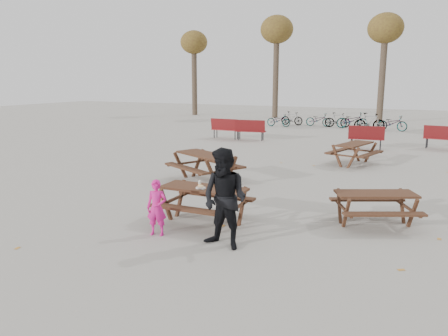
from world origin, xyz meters
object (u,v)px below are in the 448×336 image
at_px(food_tray, 201,188).
at_px(adult, 225,199).
at_px(picnic_table_far, 354,154).
at_px(picnic_table_east, 375,209).
at_px(soda_bottle, 200,185).
at_px(child, 157,208).
at_px(picnic_table_north, 205,168).
at_px(main_picnic_table, 204,196).

distance_m(food_tray, adult, 1.35).
height_order(adult, picnic_table_far, adult).
bearing_deg(picnic_table_east, picnic_table_far, 77.15).
distance_m(soda_bottle, picnic_table_far, 8.33).
relative_size(child, picnic_table_east, 0.68).
bearing_deg(soda_bottle, child, -115.00).
distance_m(picnic_table_east, picnic_table_north, 5.41).
height_order(soda_bottle, picnic_table_north, soda_bottle).
xyz_separation_m(soda_bottle, adult, (1.03, -0.97, 0.06)).
distance_m(child, picnic_table_east, 4.49).
bearing_deg(main_picnic_table, food_tray, -86.96).
bearing_deg(food_tray, picnic_table_north, 116.43).
distance_m(child, adult, 1.51).
relative_size(main_picnic_table, adult, 0.99).
bearing_deg(food_tray, picnic_table_far, 77.28).
distance_m(food_tray, soda_bottle, 0.08).
xyz_separation_m(food_tray, picnic_table_far, (1.84, 8.14, -0.41)).
xyz_separation_m(food_tray, adult, (0.98, -0.93, 0.12)).
bearing_deg(picnic_table_north, picnic_table_east, 5.08).
xyz_separation_m(food_tray, picnic_table_north, (-1.74, 3.51, -0.37)).
bearing_deg(picnic_table_far, adult, -170.13).
relative_size(soda_bottle, adult, 0.09).
xyz_separation_m(child, adult, (1.47, -0.03, 0.36)).
relative_size(food_tray, picnic_table_north, 0.09).
bearing_deg(child, picnic_table_far, 61.46).
relative_size(child, picnic_table_north, 0.56).
height_order(soda_bottle, child, child).
relative_size(main_picnic_table, soda_bottle, 10.59).
xyz_separation_m(child, picnic_table_far, (2.32, 9.04, -0.17)).
bearing_deg(picnic_table_north, picnic_table_far, 78.95).
relative_size(soda_bottle, child, 0.15).
distance_m(main_picnic_table, picnic_table_east, 3.58).
bearing_deg(main_picnic_table, picnic_table_east, 22.64).
distance_m(main_picnic_table, child, 1.15).
distance_m(main_picnic_table, adult, 1.49).
relative_size(picnic_table_north, picnic_table_far, 1.10).
height_order(soda_bottle, picnic_table_far, soda_bottle).
relative_size(food_tray, picnic_table_east, 0.11).
distance_m(food_tray, picnic_table_east, 3.65).
height_order(food_tray, child, child).
xyz_separation_m(soda_bottle, child, (-0.44, -0.94, -0.30)).
distance_m(main_picnic_table, soda_bottle, 0.28).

